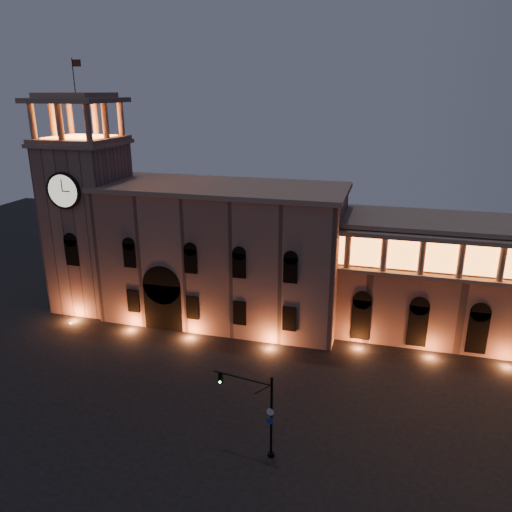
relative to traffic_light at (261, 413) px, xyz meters
The scene contains 5 objects.
ground 10.54m from the traffic_light, 164.51° to the left, with size 160.00×160.00×0.00m, color black.
government_building 27.53m from the traffic_light, 115.10° to the left, with size 30.80×12.80×17.60m.
clock_tower 39.05m from the traffic_light, 141.75° to the left, with size 9.80×9.80×32.40m.
colonnade_wing 35.00m from the traffic_light, 49.60° to the left, with size 40.60×11.50×14.50m.
traffic_light is the anchor object (origin of this frame).
Camera 1 is at (17.95, -35.74, 28.74)m, focal length 35.00 mm.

